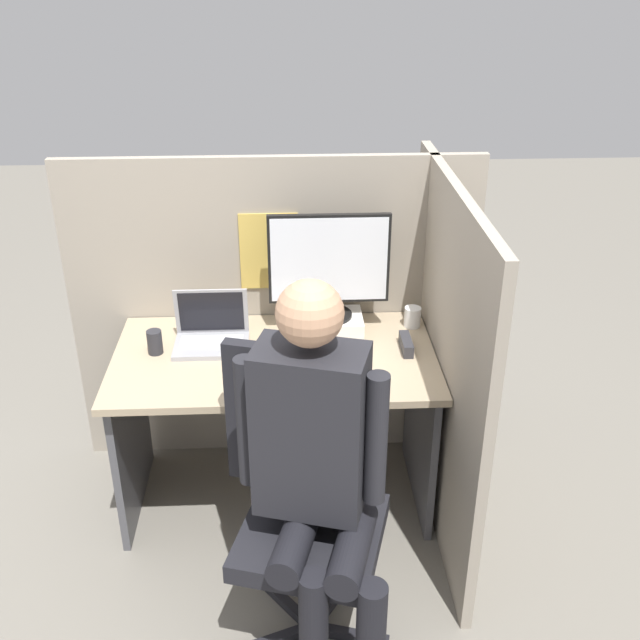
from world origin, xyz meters
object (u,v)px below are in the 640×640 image
at_px(monitor, 329,264).
at_px(pen_cup, 155,342).
at_px(carrot_toy, 351,387).
at_px(person, 316,462).
at_px(paper_box, 329,323).
at_px(coffee_mug, 412,317).
at_px(laptop, 211,335).
at_px(stapler, 406,344).
at_px(office_chair, 302,497).

distance_m(monitor, pen_cup, 0.78).
height_order(carrot_toy, person, person).
xyz_separation_m(monitor, carrot_toy, (0.05, -0.50, -0.28)).
relative_size(paper_box, coffee_mug, 3.27).
relative_size(paper_box, person, 0.21).
height_order(paper_box, laptop, laptop).
height_order(monitor, carrot_toy, monitor).
xyz_separation_m(stapler, coffee_mug, (0.06, 0.21, 0.02)).
distance_m(carrot_toy, person, 0.54).
bearing_deg(person, office_chair, 105.98).
bearing_deg(laptop, pen_cup, -165.42).
relative_size(laptop, carrot_toy, 2.27).
height_order(monitor, pen_cup, monitor).
xyz_separation_m(stapler, office_chair, (-0.45, -0.66, -0.22)).
bearing_deg(paper_box, carrot_toy, -83.88).
relative_size(office_chair, pen_cup, 10.34).
bearing_deg(pen_cup, stapler, -1.36).
height_order(office_chair, coffee_mug, office_chair).
bearing_deg(coffee_mug, paper_box, -177.21).
bearing_deg(stapler, pen_cup, 178.64).
bearing_deg(coffee_mug, pen_cup, -170.28).
bearing_deg(paper_box, laptop, -167.49).
bearing_deg(coffee_mug, monitor, -177.65).
relative_size(paper_box, stapler, 1.89).
distance_m(paper_box, person, 1.02).
bearing_deg(stapler, coffee_mug, 74.38).
relative_size(carrot_toy, person, 0.10).
height_order(laptop, office_chair, office_chair).
bearing_deg(laptop, coffee_mug, 8.43).
bearing_deg(office_chair, monitor, 80.64).
relative_size(laptop, person, 0.22).
bearing_deg(pen_cup, carrot_toy, -23.22).
bearing_deg(stapler, carrot_toy, -129.66).
xyz_separation_m(stapler, pen_cup, (-1.02, 0.02, 0.02)).
bearing_deg(stapler, paper_box, 148.00).
height_order(paper_box, monitor, monitor).
bearing_deg(pen_cup, person, -53.69).
distance_m(carrot_toy, pen_cup, 0.84).
relative_size(paper_box, pen_cup, 2.87).
bearing_deg(office_chair, carrot_toy, 61.40).
bearing_deg(laptop, person, -66.29).
relative_size(laptop, stapler, 1.99).
bearing_deg(pen_cup, monitor, 13.37).
xyz_separation_m(paper_box, coffee_mug, (0.37, 0.02, 0.01)).
xyz_separation_m(paper_box, person, (-0.10, -1.01, 0.04)).
bearing_deg(laptop, paper_box, 12.51).
relative_size(carrot_toy, pen_cup, 1.33).
bearing_deg(carrot_toy, monitor, 96.09).
bearing_deg(person, coffee_mug, 65.78).
height_order(paper_box, person, person).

